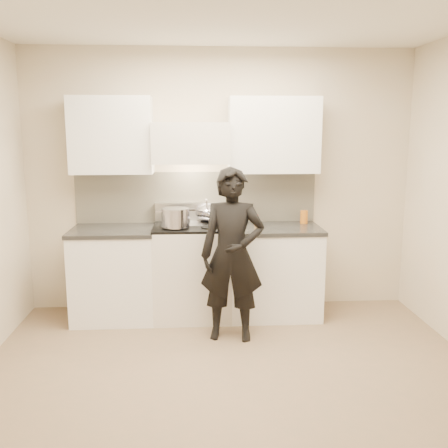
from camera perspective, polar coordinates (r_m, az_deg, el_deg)
The scene contains 11 objects.
ground_plane at distance 3.94m, azimuth 1.02°, elevation -17.73°, with size 4.00×4.00×0.00m, color #84684E.
room_shell at distance 3.84m, azimuth -0.20°, elevation 6.54°, with size 4.04×3.54×2.70m.
stove at distance 5.08m, azimuth -3.63°, elevation -5.35°, with size 0.76×0.65×0.96m.
counter_right at distance 5.15m, azimuth 5.69°, elevation -5.33°, with size 0.92×0.67×0.92m.
counter_left at distance 5.14m, azimuth -12.39°, elevation -5.53°, with size 0.82×0.67×0.92m.
wok at distance 5.07m, azimuth -1.48°, elevation 1.28°, with size 0.33×0.41×0.27m.
stock_pot at distance 4.81m, azimuth -5.56°, elevation 0.74°, with size 0.38×0.33×0.18m.
utensil_crock at distance 5.16m, azimuth 1.30°, elevation 1.05°, with size 0.11×0.11×0.30m.
spice_jar at distance 5.13m, azimuth 3.70°, elevation 0.50°, with size 0.05×0.05×0.10m.
oil_glass at distance 5.25m, azimuth 9.13°, elevation 0.81°, with size 0.08×0.08×0.14m.
person at distance 4.45m, azimuth 0.94°, elevation -3.55°, with size 0.57×0.37×1.56m, color black.
Camera 1 is at (-0.28, -3.46, 1.88)m, focal length 40.00 mm.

